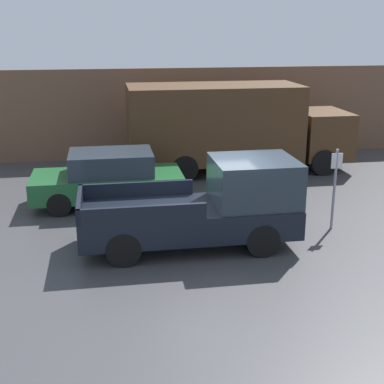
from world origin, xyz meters
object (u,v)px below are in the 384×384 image
object	(u,v)px
car	(109,178)
newspaper_box	(205,145)
pickup_truck	(209,207)
delivery_truck	(230,125)
parking_sign	(335,184)

from	to	relation	value
car	newspaper_box	world-z (taller)	car
pickup_truck	delivery_truck	distance (m)	7.15
newspaper_box	pickup_truck	bearing A→B (deg)	-100.34
delivery_truck	newspaper_box	bearing A→B (deg)	102.22
car	newspaper_box	size ratio (longest dim) A/B	4.38
parking_sign	car	bearing A→B (deg)	151.96
delivery_truck	car	bearing A→B (deg)	-144.64
pickup_truck	car	world-z (taller)	pickup_truck
parking_sign	delivery_truck	bearing A→B (deg)	101.78
pickup_truck	parking_sign	world-z (taller)	parking_sign
newspaper_box	delivery_truck	bearing A→B (deg)	-77.78
parking_sign	newspaper_box	xyz separation A→B (m)	(-1.79, 8.51, -0.72)
pickup_truck	newspaper_box	bearing A→B (deg)	79.66
delivery_truck	newspaper_box	world-z (taller)	delivery_truck
parking_sign	pickup_truck	bearing A→B (deg)	-171.37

